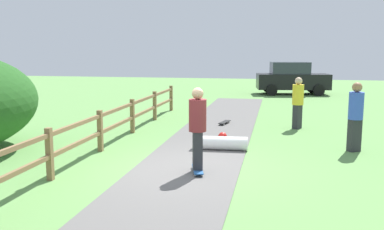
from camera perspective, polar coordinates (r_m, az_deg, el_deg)
The scene contains 9 objects.
ground_plane at distance 9.67m, azimuth -0.77°, elevation -7.33°, with size 60.00×60.00×0.00m, color #60934C.
asphalt_path at distance 9.67m, azimuth -0.77°, elevation -7.27°, with size 2.40×28.00×0.02m, color #605E5B.
wooden_fence at distance 10.36m, azimuth -15.00°, elevation -2.75°, with size 0.12×18.12×1.10m.
skater_riding at distance 9.18m, azimuth 0.75°, elevation -1.41°, with size 0.46×0.82×1.86m.
skater_fallen at distance 11.53m, azimuth 3.84°, elevation -3.68°, with size 1.46×1.19×0.36m.
skateboard_loose at distance 15.38m, azimuth 4.36°, elevation -0.95°, with size 0.37×0.82×0.08m.
bystander_blue at distance 11.99m, azimuth 21.00°, elevation 0.21°, with size 0.52×0.52×1.83m.
bystander_yellow at distance 14.88m, azimuth 13.94°, elevation 1.90°, with size 0.52×0.52×1.75m.
parked_car_black at distance 26.24m, azimuth 13.19°, elevation 4.81°, with size 4.40×2.46×1.92m.
Camera 1 is at (1.94, -9.09, 2.69)m, focal length 39.97 mm.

